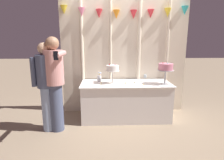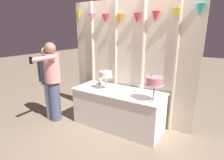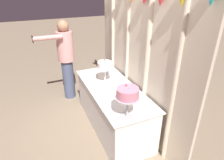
{
  "view_description": "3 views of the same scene",
  "coord_description": "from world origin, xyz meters",
  "px_view_note": "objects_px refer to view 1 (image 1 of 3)",
  "views": [
    {
      "loc": [
        -0.42,
        -3.58,
        1.65
      ],
      "look_at": [
        -0.28,
        0.09,
        0.83
      ],
      "focal_mm": 30.1,
      "sensor_mm": 36.0,
      "label": 1
    },
    {
      "loc": [
        1.62,
        -2.78,
        1.9
      ],
      "look_at": [
        -0.15,
        0.11,
        0.95
      ],
      "focal_mm": 28.61,
      "sensor_mm": 36.0,
      "label": 2
    },
    {
      "loc": [
        2.57,
        -1.02,
        2.31
      ],
      "look_at": [
        -0.19,
        0.17,
        0.81
      ],
      "focal_mm": 31.52,
      "sensor_mm": 36.0,
      "label": 3
    }
  ],
  "objects_px": {
    "cake_table": "(126,101)",
    "tealight_near_right": "(135,82)",
    "cake_display_nearleft": "(113,69)",
    "wine_glass": "(145,76)",
    "tealight_far_right": "(143,85)",
    "flower_vase": "(99,78)",
    "tealight_near_left": "(126,83)",
    "cake_display_nearright": "(166,68)",
    "guest_man_pink_jacket": "(55,80)",
    "guest_man_dark_suit": "(46,84)",
    "tealight_far_left": "(101,84)"
  },
  "relations": [
    {
      "from": "tealight_near_left",
      "to": "tealight_near_right",
      "type": "bearing_deg",
      "value": 12.13
    },
    {
      "from": "cake_display_nearleft",
      "to": "flower_vase",
      "type": "height_order",
      "value": "cake_display_nearleft"
    },
    {
      "from": "cake_display_nearleft",
      "to": "wine_glass",
      "type": "xyz_separation_m",
      "value": [
        0.69,
        0.13,
        -0.18
      ]
    },
    {
      "from": "tealight_near_right",
      "to": "guest_man_dark_suit",
      "type": "height_order",
      "value": "guest_man_dark_suit"
    },
    {
      "from": "wine_glass",
      "to": "guest_man_pink_jacket",
      "type": "xyz_separation_m",
      "value": [
        -1.71,
        -0.58,
        0.06
      ]
    },
    {
      "from": "wine_glass",
      "to": "tealight_near_left",
      "type": "relative_size",
      "value": 3.36
    },
    {
      "from": "flower_vase",
      "to": "cake_display_nearright",
      "type": "bearing_deg",
      "value": -12.79
    },
    {
      "from": "tealight_far_right",
      "to": "guest_man_pink_jacket",
      "type": "distance_m",
      "value": 1.64
    },
    {
      "from": "cake_display_nearright",
      "to": "tealight_near_right",
      "type": "height_order",
      "value": "cake_display_nearright"
    },
    {
      "from": "cake_display_nearleft",
      "to": "cake_display_nearright",
      "type": "relative_size",
      "value": 0.92
    },
    {
      "from": "guest_man_dark_suit",
      "to": "tealight_near_left",
      "type": "bearing_deg",
      "value": 15.77
    },
    {
      "from": "cake_display_nearleft",
      "to": "guest_man_dark_suit",
      "type": "relative_size",
      "value": 0.26
    },
    {
      "from": "flower_vase",
      "to": "tealight_near_right",
      "type": "bearing_deg",
      "value": -13.64
    },
    {
      "from": "wine_glass",
      "to": "guest_man_pink_jacket",
      "type": "bearing_deg",
      "value": -161.16
    },
    {
      "from": "flower_vase",
      "to": "tealight_near_left",
      "type": "relative_size",
      "value": 4.43
    },
    {
      "from": "tealight_far_left",
      "to": "guest_man_pink_jacket",
      "type": "bearing_deg",
      "value": -154.04
    },
    {
      "from": "cake_display_nearright",
      "to": "tealight_far_right",
      "type": "relative_size",
      "value": 9.73
    },
    {
      "from": "cake_table",
      "to": "tealight_near_right",
      "type": "distance_m",
      "value": 0.43
    },
    {
      "from": "tealight_near_left",
      "to": "tealight_far_right",
      "type": "height_order",
      "value": "tealight_near_left"
    },
    {
      "from": "flower_vase",
      "to": "tealight_far_left",
      "type": "xyz_separation_m",
      "value": [
        0.04,
        -0.26,
        -0.06
      ]
    },
    {
      "from": "cake_display_nearright",
      "to": "flower_vase",
      "type": "distance_m",
      "value": 1.35
    },
    {
      "from": "tealight_near_left",
      "to": "tealight_far_right",
      "type": "relative_size",
      "value": 1.0
    },
    {
      "from": "guest_man_pink_jacket",
      "to": "guest_man_dark_suit",
      "type": "bearing_deg",
      "value": 171.57
    },
    {
      "from": "tealight_near_left",
      "to": "guest_man_pink_jacket",
      "type": "height_order",
      "value": "guest_man_pink_jacket"
    },
    {
      "from": "tealight_far_left",
      "to": "cake_display_nearleft",
      "type": "bearing_deg",
      "value": 16.27
    },
    {
      "from": "cake_display_nearleft",
      "to": "tealight_near_right",
      "type": "relative_size",
      "value": 10.33
    },
    {
      "from": "wine_glass",
      "to": "tealight_far_right",
      "type": "bearing_deg",
      "value": -107.15
    },
    {
      "from": "cake_display_nearleft",
      "to": "tealight_near_right",
      "type": "distance_m",
      "value": 0.53
    },
    {
      "from": "cake_table",
      "to": "tealight_near_left",
      "type": "xyz_separation_m",
      "value": [
        -0.01,
        -0.05,
        0.39
      ]
    },
    {
      "from": "cake_table",
      "to": "cake_display_nearleft",
      "type": "relative_size",
      "value": 4.49
    },
    {
      "from": "cake_display_nearleft",
      "to": "wine_glass",
      "type": "bearing_deg",
      "value": 10.69
    },
    {
      "from": "guest_man_dark_suit",
      "to": "guest_man_pink_jacket",
      "type": "bearing_deg",
      "value": -8.43
    },
    {
      "from": "cake_display_nearright",
      "to": "cake_display_nearleft",
      "type": "bearing_deg",
      "value": 174.16
    },
    {
      "from": "cake_table",
      "to": "flower_vase",
      "type": "relative_size",
      "value": 9.01
    },
    {
      "from": "wine_glass",
      "to": "flower_vase",
      "type": "relative_size",
      "value": 0.76
    },
    {
      "from": "tealight_far_left",
      "to": "tealight_near_left",
      "type": "height_order",
      "value": "tealight_far_left"
    },
    {
      "from": "guest_man_pink_jacket",
      "to": "cake_display_nearright",
      "type": "bearing_deg",
      "value": 9.66
    },
    {
      "from": "cake_display_nearright",
      "to": "wine_glass",
      "type": "relative_size",
      "value": 2.88
    },
    {
      "from": "cake_table",
      "to": "tealight_far_left",
      "type": "height_order",
      "value": "tealight_far_left"
    },
    {
      "from": "cake_table",
      "to": "guest_man_pink_jacket",
      "type": "distance_m",
      "value": 1.49
    },
    {
      "from": "tealight_near_right",
      "to": "cake_table",
      "type": "bearing_deg",
      "value": 176.64
    },
    {
      "from": "cake_table",
      "to": "guest_man_dark_suit",
      "type": "height_order",
      "value": "guest_man_dark_suit"
    },
    {
      "from": "tealight_far_left",
      "to": "flower_vase",
      "type": "bearing_deg",
      "value": 99.08
    },
    {
      "from": "cake_display_nearright",
      "to": "tealight_far_right",
      "type": "bearing_deg",
      "value": -168.95
    },
    {
      "from": "cake_table",
      "to": "cake_display_nearright",
      "type": "distance_m",
      "value": 1.04
    },
    {
      "from": "cake_display_nearright",
      "to": "tealight_near_left",
      "type": "relative_size",
      "value": 9.69
    },
    {
      "from": "cake_display_nearleft",
      "to": "tealight_near_right",
      "type": "bearing_deg",
      "value": 1.88
    },
    {
      "from": "tealight_near_right",
      "to": "tealight_near_left",
      "type": "bearing_deg",
      "value": -167.87
    },
    {
      "from": "tealight_near_right",
      "to": "guest_man_pink_jacket",
      "type": "xyz_separation_m",
      "value": [
        -1.48,
        -0.47,
        0.16
      ]
    },
    {
      "from": "cake_table",
      "to": "cake_display_nearleft",
      "type": "distance_m",
      "value": 0.72
    }
  ]
}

